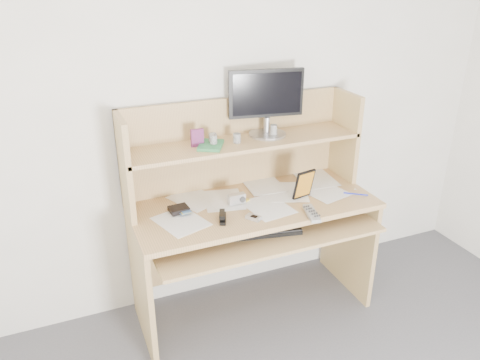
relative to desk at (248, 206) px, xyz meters
name	(u,v)px	position (x,y,z in m)	size (l,w,h in m)	color
back_wall	(233,105)	(0.00, 0.24, 0.56)	(3.60, 0.04, 2.50)	white
desk	(248,206)	(0.00, 0.00, 0.00)	(1.40, 0.70, 1.30)	tan
paper_clutter	(254,202)	(0.00, -0.08, 0.06)	(1.32, 0.54, 0.01)	white
keyboard	(259,229)	(-0.03, -0.23, -0.03)	(0.47, 0.25, 0.03)	black
tv_remote	(312,213)	(0.23, -0.34, 0.07)	(0.05, 0.19, 0.02)	#969591
flip_phone	(253,217)	(-0.08, -0.26, 0.07)	(0.04, 0.08, 0.02)	#B3B3B5
stapler	(223,216)	(-0.24, -0.20, 0.08)	(0.03, 0.12, 0.04)	black
wallet	(179,209)	(-0.43, -0.03, 0.07)	(0.10, 0.08, 0.03)	black
sticky_note_pad	(241,200)	(-0.06, -0.03, 0.06)	(0.07, 0.07, 0.01)	yellow
digital_camera	(237,199)	(-0.10, -0.06, 0.09)	(0.10, 0.04, 0.06)	#B6B6B8
game_case	(304,184)	(0.29, -0.14, 0.15)	(0.13, 0.01, 0.18)	black
blue_pen	(356,194)	(0.60, -0.22, 0.07)	(0.01, 0.01, 0.14)	#1722B1
card_box	(197,138)	(-0.28, 0.08, 0.44)	(0.07, 0.02, 0.10)	maroon
shelf_book	(211,145)	(-0.21, 0.05, 0.40)	(0.12, 0.17, 0.02)	#378A54
chip_stack_a	(213,139)	(-0.18, 0.09, 0.42)	(0.04, 0.04, 0.06)	black
chip_stack_b	(213,141)	(-0.20, 0.04, 0.42)	(0.04, 0.04, 0.07)	silver
chip_stack_c	(237,138)	(-0.05, 0.05, 0.41)	(0.04, 0.04, 0.05)	black
chip_stack_d	(274,131)	(0.19, 0.07, 0.42)	(0.04, 0.04, 0.07)	white
monitor	(266,100)	(0.16, 0.13, 0.59)	(0.44, 0.22, 0.38)	#A09FA4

